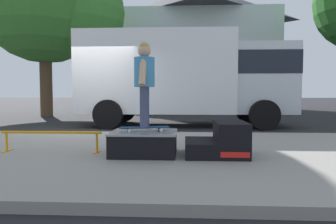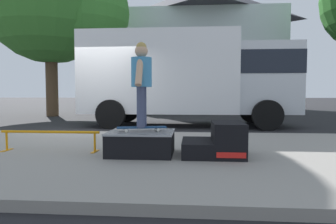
{
  "view_description": "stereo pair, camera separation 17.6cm",
  "coord_description": "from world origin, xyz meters",
  "px_view_note": "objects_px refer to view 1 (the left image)",
  "views": [
    {
      "loc": [
        2.71,
        -8.1,
        1.09
      ],
      "look_at": [
        2.36,
        -1.57,
        0.69
      ],
      "focal_mm": 32.53,
      "sensor_mm": 36.0,
      "label": 1
    },
    {
      "loc": [
        2.88,
        -8.08,
        1.09
      ],
      "look_at": [
        2.36,
        -1.57,
        0.69
      ],
      "focal_mm": 32.53,
      "sensor_mm": 36.0,
      "label": 2
    }
  ],
  "objects_px": {
    "box_truck": "(186,75)",
    "skateboard": "(145,128)",
    "kicker_ramp": "(221,141)",
    "skater_kid": "(144,77)",
    "skate_box": "(144,142)",
    "grind_rail": "(51,136)"
  },
  "relations": [
    {
      "from": "grind_rail",
      "to": "skateboard",
      "type": "height_order",
      "value": "skateboard"
    },
    {
      "from": "skateboard",
      "to": "grind_rail",
      "type": "bearing_deg",
      "value": 175.09
    },
    {
      "from": "skate_box",
      "to": "skater_kid",
      "type": "relative_size",
      "value": 0.77
    },
    {
      "from": "skate_box",
      "to": "box_truck",
      "type": "relative_size",
      "value": 0.15
    },
    {
      "from": "skater_kid",
      "to": "kicker_ramp",
      "type": "bearing_deg",
      "value": -0.46
    },
    {
      "from": "skate_box",
      "to": "skateboard",
      "type": "height_order",
      "value": "skateboard"
    },
    {
      "from": "grind_rail",
      "to": "skater_kid",
      "type": "height_order",
      "value": "skater_kid"
    },
    {
      "from": "skater_kid",
      "to": "skate_box",
      "type": "bearing_deg",
      "value": -126.91
    },
    {
      "from": "kicker_ramp",
      "to": "box_truck",
      "type": "height_order",
      "value": "box_truck"
    },
    {
      "from": "kicker_ramp",
      "to": "box_truck",
      "type": "bearing_deg",
      "value": 95.4
    },
    {
      "from": "box_truck",
      "to": "skateboard",
      "type": "bearing_deg",
      "value": -96.97
    },
    {
      "from": "kicker_ramp",
      "to": "skater_kid",
      "type": "bearing_deg",
      "value": 179.54
    },
    {
      "from": "grind_rail",
      "to": "box_truck",
      "type": "relative_size",
      "value": 0.24
    },
    {
      "from": "skate_box",
      "to": "skater_kid",
      "type": "distance_m",
      "value": 1.02
    },
    {
      "from": "kicker_ramp",
      "to": "box_truck",
      "type": "xyz_separation_m",
      "value": [
        -0.52,
        5.55,
        1.36
      ]
    },
    {
      "from": "kicker_ramp",
      "to": "grind_rail",
      "type": "xyz_separation_m",
      "value": [
        -2.78,
        0.14,
        0.05
      ]
    },
    {
      "from": "box_truck",
      "to": "skate_box",
      "type": "bearing_deg",
      "value": -97.03
    },
    {
      "from": "kicker_ramp",
      "to": "grind_rail",
      "type": "distance_m",
      "value": 2.78
    },
    {
      "from": "kicker_ramp",
      "to": "skateboard",
      "type": "xyz_separation_m",
      "value": [
        -1.2,
        0.01,
        0.21
      ]
    },
    {
      "from": "skateboard",
      "to": "kicker_ramp",
      "type": "bearing_deg",
      "value": -0.46
    },
    {
      "from": "kicker_ramp",
      "to": "grind_rail",
      "type": "bearing_deg",
      "value": 177.01
    },
    {
      "from": "skate_box",
      "to": "grind_rail",
      "type": "height_order",
      "value": "skate_box"
    }
  ]
}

